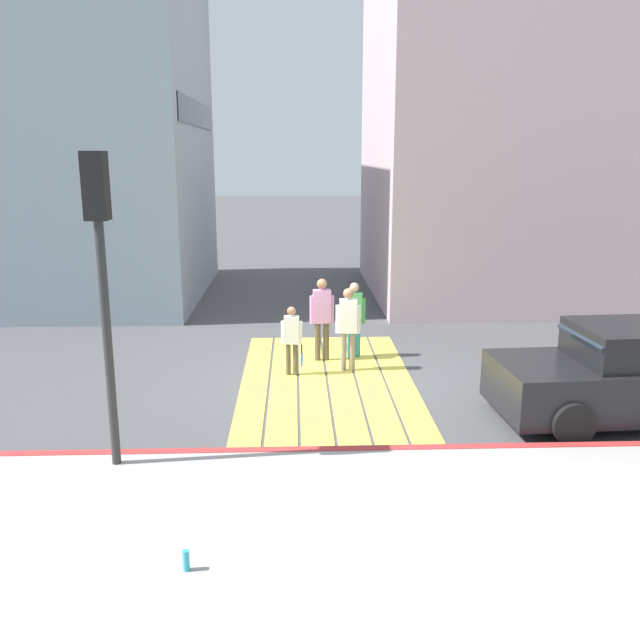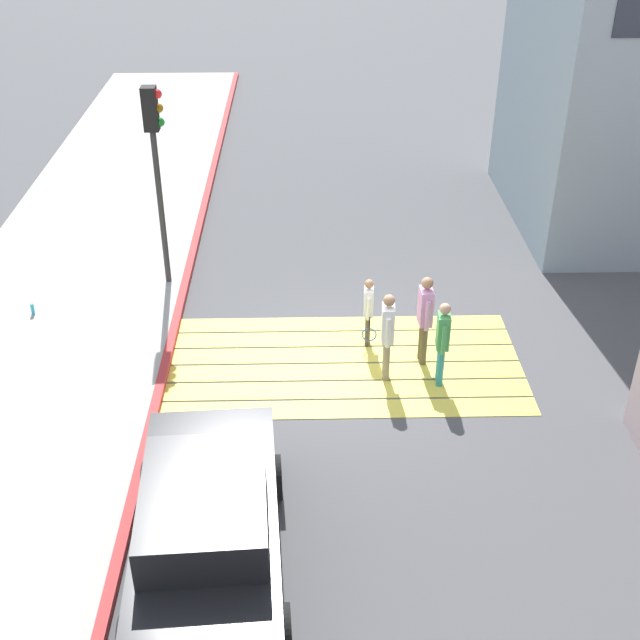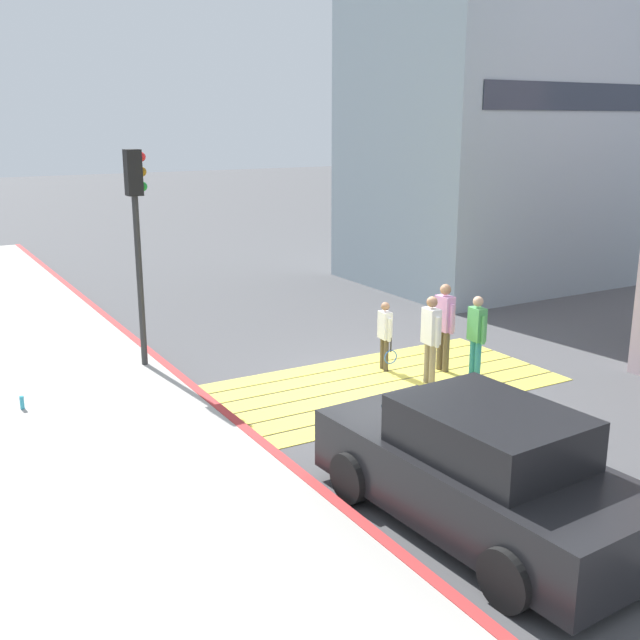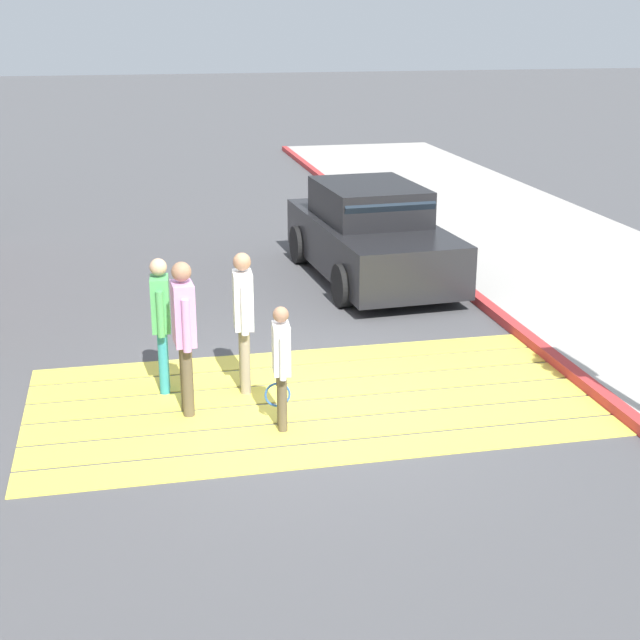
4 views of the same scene
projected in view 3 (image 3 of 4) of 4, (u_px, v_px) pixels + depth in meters
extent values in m
plane|color=#4C4C4F|center=(384.00, 384.00, 14.16)|extent=(120.00, 120.00, 0.00)
cube|color=#EAD64C|center=(430.00, 407.00, 13.01)|extent=(6.40, 0.50, 0.01)
cube|color=#EAD64C|center=(411.00, 397.00, 13.47)|extent=(6.40, 0.50, 0.01)
cube|color=#EAD64C|center=(393.00, 388.00, 13.93)|extent=(6.40, 0.50, 0.01)
cube|color=#EAD64C|center=(376.00, 379.00, 14.39)|extent=(6.40, 0.50, 0.01)
cube|color=#EAD64C|center=(360.00, 371.00, 14.85)|extent=(6.40, 0.50, 0.01)
cube|color=#EAD64C|center=(345.00, 364.00, 15.31)|extent=(6.40, 0.50, 0.01)
cube|color=#ADA8A0|center=(78.00, 443.00, 11.43)|extent=(4.80, 40.00, 0.12)
cube|color=#BC3333|center=(223.00, 413.00, 12.57)|extent=(0.16, 40.00, 0.13)
cube|color=#8C9EA8|center=(500.00, 116.00, 22.42)|extent=(8.00, 6.00, 9.72)
cube|color=#232B38|center=(583.00, 97.00, 19.78)|extent=(6.80, 0.03, 0.70)
cube|color=black|center=(477.00, 481.00, 9.05)|extent=(2.05, 4.40, 0.80)
cube|color=black|center=(489.00, 432.00, 8.76)|extent=(1.65, 2.15, 0.60)
cube|color=#1E2833|center=(435.00, 412.00, 9.52)|extent=(1.49, 0.42, 0.49)
cylinder|color=black|center=(453.00, 446.00, 10.66)|extent=(0.26, 0.67, 0.66)
cylinder|color=black|center=(351.00, 477.00, 9.72)|extent=(0.26, 0.67, 0.66)
cylinder|color=black|center=(618.00, 528.00, 8.52)|extent=(0.26, 0.67, 0.66)
cylinder|color=black|center=(508.00, 579.00, 7.57)|extent=(0.26, 0.67, 0.66)
cylinder|color=#2D2D2D|center=(140.00, 285.00, 14.52)|extent=(0.12, 0.12, 3.40)
cube|color=black|center=(133.00, 173.00, 13.98)|extent=(0.28, 0.28, 0.84)
sphere|color=#FF2323|center=(141.00, 157.00, 13.99)|extent=(0.18, 0.18, 0.18)
sphere|color=#956310|center=(142.00, 172.00, 14.06)|extent=(0.18, 0.18, 0.18)
sphere|color=#188429|center=(143.00, 187.00, 14.13)|extent=(0.18, 0.18, 0.18)
cylinder|color=#33A5BF|center=(22.00, 403.00, 12.57)|extent=(0.07, 0.07, 0.22)
cylinder|color=gray|center=(427.00, 363.00, 14.11)|extent=(0.12, 0.12, 0.79)
cylinder|color=gray|center=(432.00, 365.00, 13.96)|extent=(0.12, 0.12, 0.79)
cube|color=white|center=(431.00, 326.00, 13.85)|extent=(0.23, 0.36, 0.66)
sphere|color=#9E7051|center=(432.00, 302.00, 13.74)|extent=(0.20, 0.20, 0.20)
cylinder|color=white|center=(425.00, 327.00, 14.04)|extent=(0.09, 0.09, 0.56)
cylinder|color=white|center=(437.00, 332.00, 13.69)|extent=(0.09, 0.09, 0.56)
cylinder|color=teal|center=(472.00, 359.00, 14.40)|extent=(0.11, 0.11, 0.76)
cylinder|color=teal|center=(478.00, 361.00, 14.25)|extent=(0.11, 0.11, 0.76)
cube|color=#4CA559|center=(477.00, 324.00, 14.15)|extent=(0.23, 0.35, 0.63)
sphere|color=tan|center=(478.00, 302.00, 14.04)|extent=(0.20, 0.20, 0.20)
cylinder|color=#4CA559|center=(470.00, 325.00, 14.33)|extent=(0.08, 0.08, 0.54)
cylinder|color=#4CA559|center=(483.00, 330.00, 13.99)|extent=(0.08, 0.08, 0.54)
cylinder|color=brown|center=(440.00, 350.00, 14.86)|extent=(0.12, 0.12, 0.82)
cylinder|color=brown|center=(446.00, 352.00, 14.71)|extent=(0.12, 0.12, 0.82)
cube|color=#D18CC6|center=(445.00, 313.00, 14.59)|extent=(0.24, 0.37, 0.68)
sphere|color=#9E7051|center=(446.00, 290.00, 14.47)|extent=(0.21, 0.21, 0.21)
cylinder|color=#D18CC6|center=(437.00, 315.00, 14.78)|extent=(0.09, 0.09, 0.58)
cylinder|color=#D18CC6|center=(452.00, 319.00, 14.44)|extent=(0.09, 0.09, 0.58)
cylinder|color=brown|center=(382.00, 353.00, 14.93)|extent=(0.10, 0.10, 0.65)
cylinder|color=brown|center=(386.00, 355.00, 14.80)|extent=(0.10, 0.10, 0.65)
cube|color=white|center=(385.00, 325.00, 14.71)|extent=(0.20, 0.30, 0.54)
sphere|color=#9E7051|center=(385.00, 306.00, 14.62)|extent=(0.17, 0.17, 0.17)
cylinder|color=white|center=(380.00, 326.00, 14.88)|extent=(0.07, 0.07, 0.46)
cylinder|color=white|center=(389.00, 330.00, 14.58)|extent=(0.07, 0.07, 0.46)
cylinder|color=black|center=(391.00, 345.00, 14.65)|extent=(0.03, 0.03, 0.28)
torus|color=blue|center=(391.00, 357.00, 14.71)|extent=(0.29, 0.05, 0.28)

